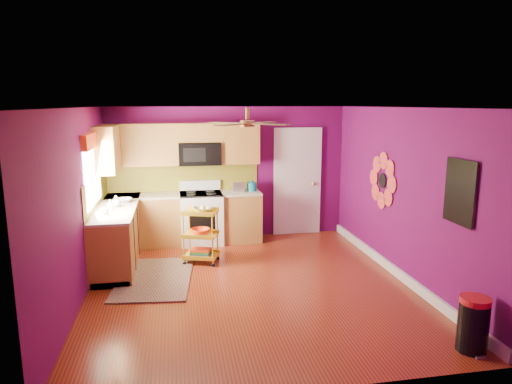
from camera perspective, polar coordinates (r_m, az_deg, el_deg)
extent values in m
plane|color=maroon|center=(6.65, -0.72, -11.57)|extent=(5.00, 5.00, 0.00)
cube|color=#5D0A52|center=(8.71, -3.46, 2.39)|extent=(4.50, 0.04, 2.50)
cube|color=#5D0A52|center=(3.92, 5.37, -8.45)|extent=(4.50, 0.04, 2.50)
cube|color=#5D0A52|center=(6.32, -21.32, -1.66)|extent=(0.04, 5.00, 2.50)
cube|color=#5D0A52|center=(7.00, 17.74, -0.25)|extent=(0.04, 5.00, 2.50)
cube|color=silver|center=(6.14, -0.78, 10.52)|extent=(4.50, 5.00, 0.04)
cube|color=white|center=(7.30, 16.98, -9.38)|extent=(0.05, 4.90, 0.14)
cube|color=#915F27|center=(7.76, -16.86, -5.21)|extent=(0.60, 2.30, 0.90)
cube|color=#915F27|center=(8.52, -8.85, -3.41)|extent=(2.80, 0.60, 0.90)
cube|color=beige|center=(7.64, -17.06, -1.82)|extent=(0.63, 2.30, 0.04)
cube|color=beige|center=(8.42, -8.95, -0.31)|extent=(2.80, 0.63, 0.04)
cube|color=black|center=(7.87, -16.70, -8.01)|extent=(0.54, 2.30, 0.10)
cube|color=black|center=(8.63, -8.78, -5.99)|extent=(2.80, 0.54, 0.10)
cube|color=white|center=(8.50, -6.83, -3.33)|extent=(0.76, 0.66, 0.92)
cube|color=black|center=(8.40, -6.90, -0.25)|extent=(0.76, 0.62, 0.03)
cube|color=white|center=(8.65, -7.03, 0.85)|extent=(0.76, 0.06, 0.18)
cube|color=black|center=(8.19, -6.68, -3.95)|extent=(0.45, 0.02, 0.55)
cube|color=#915F27|center=(8.44, -14.21, 5.73)|extent=(1.32, 0.33, 0.75)
cube|color=#915F27|center=(8.51, -2.10, 6.09)|extent=(0.72, 0.33, 0.75)
cube|color=#915F27|center=(8.42, -7.14, 7.36)|extent=(0.76, 0.33, 0.34)
cube|color=#915F27|center=(8.01, -17.98, 5.26)|extent=(0.33, 1.30, 0.75)
cube|color=black|center=(8.42, -7.07, 4.77)|extent=(0.76, 0.38, 0.40)
cube|color=#696317|center=(8.65, -9.05, 1.84)|extent=(2.80, 0.01, 0.51)
cube|color=#696317|center=(7.63, -19.34, 0.13)|extent=(0.01, 2.30, 0.51)
cube|color=white|center=(7.28, -19.80, 2.44)|extent=(0.03, 1.20, 1.00)
cube|color=#EF4215|center=(7.22, -19.80, 6.13)|extent=(0.08, 1.35, 0.22)
cube|color=white|center=(8.98, 5.16, 1.17)|extent=(0.85, 0.04, 2.05)
cube|color=white|center=(8.96, 5.19, 1.15)|extent=(0.95, 0.02, 2.15)
sphere|color=#BF8C3F|center=(9.02, 7.21, 1.01)|extent=(0.07, 0.07, 0.07)
cylinder|color=black|center=(7.50, 15.52, 1.38)|extent=(0.01, 0.24, 0.24)
cube|color=teal|center=(5.76, 24.20, 0.01)|extent=(0.03, 0.52, 0.72)
cube|color=black|center=(5.75, 24.08, 0.00)|extent=(0.01, 0.56, 0.76)
cylinder|color=#BF8C3F|center=(6.34, -1.08, 9.81)|extent=(0.06, 0.06, 0.16)
cylinder|color=#BF8C3F|center=(6.34, -1.07, 8.54)|extent=(0.20, 0.20, 0.08)
cube|color=#4C2D19|center=(6.65, 0.87, 8.66)|extent=(0.47, 0.47, 0.01)
cube|color=#4C2D19|center=(6.57, -3.79, 8.61)|extent=(0.47, 0.47, 0.01)
cube|color=#4C2D19|center=(6.04, -3.21, 8.40)|extent=(0.47, 0.47, 0.01)
cube|color=#4C2D19|center=(6.13, 1.85, 8.45)|extent=(0.47, 0.47, 0.01)
cube|color=black|center=(7.03, -12.53, -10.46)|extent=(1.22, 1.81, 0.02)
cylinder|color=yellow|center=(7.36, -9.06, -5.74)|extent=(0.02, 0.02, 0.82)
cylinder|color=yellow|center=(7.23, -5.47, -5.95)|extent=(0.02, 0.02, 0.82)
cylinder|color=yellow|center=(7.66, -8.31, -5.05)|extent=(0.02, 0.02, 0.82)
cylinder|color=yellow|center=(7.54, -4.85, -5.23)|extent=(0.02, 0.02, 0.82)
sphere|color=black|center=(7.49, -8.96, -8.81)|extent=(0.06, 0.06, 0.06)
sphere|color=black|center=(7.37, -5.41, -9.07)|extent=(0.06, 0.06, 0.06)
sphere|color=black|center=(7.79, -8.22, -8.02)|extent=(0.06, 0.06, 0.06)
sphere|color=black|center=(7.67, -4.80, -8.25)|extent=(0.06, 0.06, 0.06)
cube|color=yellow|center=(7.35, -7.00, -2.56)|extent=(0.63, 0.54, 0.03)
cube|color=yellow|center=(7.44, -6.93, -5.38)|extent=(0.63, 0.54, 0.03)
cube|color=yellow|center=(7.55, -6.87, -7.91)|extent=(0.63, 0.54, 0.03)
imported|color=beige|center=(7.32, -6.65, -2.19)|extent=(0.37, 0.37, 0.07)
sphere|color=yellow|center=(7.32, -6.65, -2.02)|extent=(0.10, 0.10, 0.10)
imported|color=#EF4215|center=(7.42, -6.94, -4.92)|extent=(0.38, 0.38, 0.09)
cube|color=navy|center=(7.54, -6.88, -7.67)|extent=(0.37, 0.32, 0.04)
cube|color=#267233|center=(7.52, -6.88, -7.41)|extent=(0.37, 0.32, 0.03)
cube|color=#EF4215|center=(7.51, -6.89, -7.18)|extent=(0.37, 0.32, 0.03)
cylinder|color=black|center=(5.44, 25.48, -14.98)|extent=(0.34, 0.34, 0.53)
cylinder|color=red|center=(5.32, 25.74, -12.10)|extent=(0.31, 0.31, 0.06)
cube|color=beige|center=(5.44, 26.23, -18.01)|extent=(0.11, 0.06, 0.03)
cylinder|color=#137590|center=(8.53, -0.56, 0.66)|extent=(0.18, 0.18, 0.16)
sphere|color=#137590|center=(8.52, -0.56, 1.32)|extent=(0.06, 0.06, 0.06)
cube|color=beige|center=(8.46, -2.23, 0.63)|extent=(0.22, 0.15, 0.18)
imported|color=#EA3F72|center=(7.29, -17.79, -1.59)|extent=(0.08, 0.08, 0.18)
imported|color=white|center=(7.55, -17.09, -1.10)|extent=(0.14, 0.14, 0.18)
imported|color=white|center=(7.88, -16.16, -1.00)|extent=(0.26, 0.26, 0.06)
imported|color=white|center=(7.09, -18.41, -2.32)|extent=(0.12, 0.12, 0.10)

